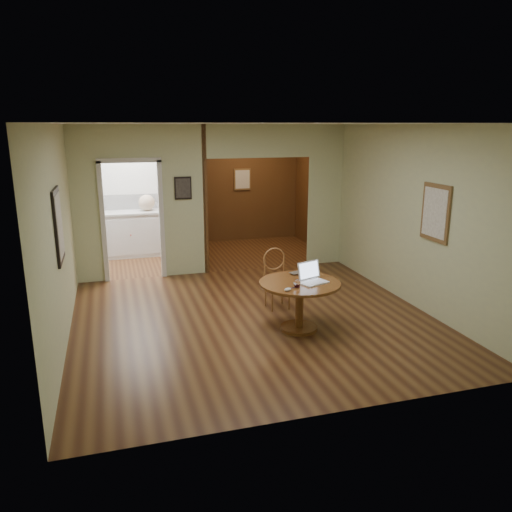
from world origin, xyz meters
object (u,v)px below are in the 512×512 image
object	(u,v)px
dining_table	(300,294)
open_laptop	(311,277)
chair	(276,275)
closed_laptop	(302,273)

from	to	relation	value
dining_table	open_laptop	world-z (taller)	open_laptop
chair	open_laptop	bearing A→B (deg)	-83.71
chair	closed_laptop	bearing A→B (deg)	-77.25
dining_table	chair	xyz separation A→B (m)	(-0.02, 0.93, 0.00)
open_laptop	chair	bearing A→B (deg)	80.26
open_laptop	dining_table	bearing A→B (deg)	152.59
chair	open_laptop	world-z (taller)	open_laptop
chair	dining_table	bearing A→B (deg)	-92.62
dining_table	open_laptop	bearing A→B (deg)	-7.70
chair	closed_laptop	size ratio (longest dim) A/B	2.82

